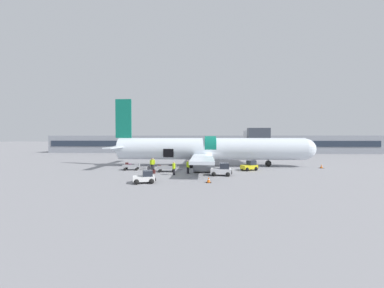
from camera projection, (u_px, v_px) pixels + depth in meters
ground_plane at (214, 168)px, 37.61m from camera, size 500.00×500.00×0.00m
terminal_strip at (209, 144)px, 77.80m from camera, size 103.89×10.22×5.54m
jet_bridge_stub at (255, 138)px, 44.94m from camera, size 3.88×8.48×6.64m
airplane at (208, 149)px, 40.33m from camera, size 35.55×27.40×11.61m
baggage_tug_lead at (145, 178)px, 25.44m from camera, size 2.70×2.35×1.34m
baggage_tug_mid at (222, 170)px, 30.49m from camera, size 2.84×2.27×1.62m
baggage_tug_rear at (250, 166)px, 35.15m from camera, size 2.77×2.34×1.48m
baggage_cart_loading at (167, 168)px, 33.87m from camera, size 3.70×2.05×1.06m
baggage_cart_queued at (131, 167)px, 35.68m from camera, size 3.40×1.95×1.13m
ground_crew_loader_a at (153, 163)px, 36.62m from camera, size 0.59×0.49×1.71m
ground_crew_loader_b at (188, 166)px, 32.13m from camera, size 0.58×0.59×1.83m
ground_crew_driver at (174, 168)px, 30.78m from camera, size 0.43×0.61×1.77m
ground_crew_supervisor at (152, 164)px, 35.27m from camera, size 0.64×0.45×1.84m
suitcase_on_tarmac_upright at (154, 172)px, 32.04m from camera, size 0.46×0.37×0.64m
suitcase_on_tarmac_spare at (149, 170)px, 33.32m from camera, size 0.56×0.26×0.82m
safety_cone_nose at (321, 166)px, 37.75m from camera, size 0.63×0.63×0.60m
safety_cone_engine_left at (209, 180)px, 25.64m from camera, size 0.58×0.58×0.64m
safety_cone_wingtip at (213, 171)px, 32.53m from camera, size 0.60×0.60×0.71m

